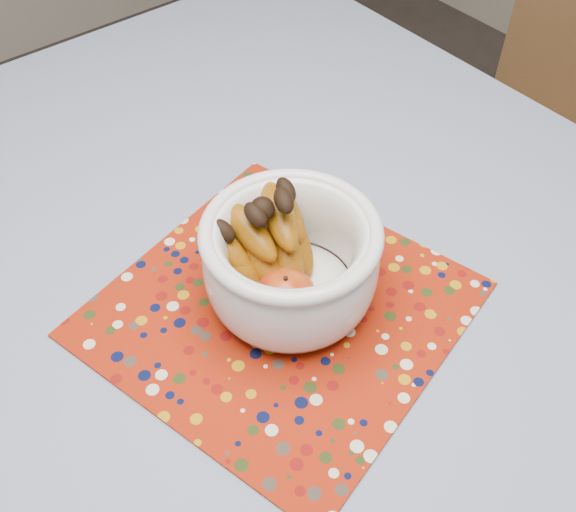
{
  "coord_description": "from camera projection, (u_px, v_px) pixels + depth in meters",
  "views": [
    {
      "loc": [
        -0.23,
        -0.45,
        1.4
      ],
      "look_at": [
        0.09,
        -0.05,
        0.84
      ],
      "focal_mm": 42.0,
      "sensor_mm": 36.0,
      "label": 1
    }
  ],
  "objects": [
    {
      "name": "table",
      "position": [
        207.0,
        351.0,
        0.87
      ],
      "size": [
        1.2,
        1.2,
        0.75
      ],
      "color": "brown",
      "rests_on": "ground"
    },
    {
      "name": "fruit_bowl",
      "position": [
        283.0,
        255.0,
        0.76
      ],
      "size": [
        0.2,
        0.21,
        0.16
      ],
      "color": "silver",
      "rests_on": "placemat"
    },
    {
      "name": "placemat",
      "position": [
        280.0,
        309.0,
        0.8
      ],
      "size": [
        0.47,
        0.47,
        0.0
      ],
      "primitive_type": "cube",
      "rotation": [
        0.0,
        0.0,
        0.25
      ],
      "color": "maroon",
      "rests_on": "tablecloth"
    },
    {
      "name": "tablecloth",
      "position": [
        201.0,
        313.0,
        0.81
      ],
      "size": [
        1.32,
        1.32,
        0.01
      ],
      "primitive_type": "cube",
      "color": "slate",
      "rests_on": "table"
    }
  ]
}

